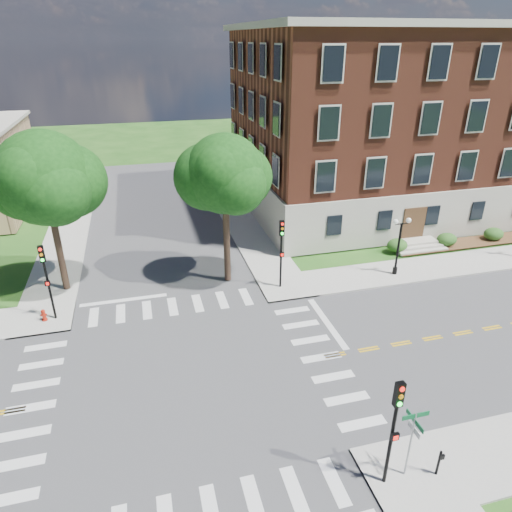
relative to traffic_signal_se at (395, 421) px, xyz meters
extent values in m
plane|color=#1B4814|center=(-6.63, 7.74, -3.19)|extent=(160.00, 160.00, 0.00)
cube|color=#3D3D3F|center=(-6.63, 7.74, -3.18)|extent=(90.00, 12.00, 0.01)
cube|color=#3D3D3F|center=(-6.63, 7.74, -3.18)|extent=(12.00, 90.00, 0.01)
cube|color=#9E9B93|center=(16.37, 15.49, -3.13)|extent=(34.00, 3.50, 0.12)
cube|color=#9E9B93|center=(1.12, 30.74, -3.13)|extent=(3.50, 34.00, 0.12)
cube|color=#9E9B93|center=(-14.38, 30.74, -3.13)|extent=(3.50, 34.00, 0.12)
cube|color=silver|center=(2.17, 10.74, -3.19)|extent=(0.40, 5.50, 0.00)
cube|color=#ACA798|center=(17.37, 29.74, -0.97)|extent=(30.00, 20.00, 4.20)
cube|color=brown|center=(17.37, 29.74, 7.03)|extent=(29.55, 19.70, 11.80)
cube|color=#ACA798|center=(17.37, 29.74, 13.18)|extent=(30.60, 20.60, 0.50)
cube|color=#472D19|center=(13.37, 19.70, -1.37)|extent=(2.00, 0.10, 2.80)
cylinder|color=#2E2217|center=(-13.35, 18.99, -0.69)|extent=(0.44, 0.44, 4.75)
sphere|color=#10380F|center=(-13.35, 18.99, 4.60)|extent=(5.83, 5.83, 5.83)
cylinder|color=#2E2217|center=(-2.52, 17.44, -0.55)|extent=(0.44, 0.44, 5.02)
sphere|color=#10380F|center=(-2.52, 17.44, 4.51)|extent=(5.11, 5.11, 5.11)
cylinder|color=black|center=(0.00, 0.02, -1.17)|extent=(0.14, 0.14, 3.80)
cube|color=black|center=(0.00, 0.02, 1.23)|extent=(0.32, 0.22, 1.00)
cylinder|color=red|center=(0.00, -0.11, 1.56)|extent=(0.18, 0.05, 0.18)
cylinder|color=orange|center=(0.00, -0.11, 1.23)|extent=(0.18, 0.05, 0.18)
cylinder|color=#19E533|center=(0.00, -0.11, 0.90)|extent=(0.18, 0.05, 0.18)
cube|color=black|center=(0.00, -0.16, -0.57)|extent=(0.30, 0.12, 0.30)
cylinder|color=black|center=(0.73, 15.50, -1.17)|extent=(0.14, 0.14, 3.80)
cube|color=black|center=(0.73, 15.50, 1.23)|extent=(0.34, 0.26, 1.00)
cylinder|color=red|center=(0.73, 15.37, 1.56)|extent=(0.18, 0.07, 0.18)
cylinder|color=orange|center=(0.73, 15.37, 1.23)|extent=(0.18, 0.07, 0.18)
cylinder|color=#19E533|center=(0.73, 15.37, 0.90)|extent=(0.18, 0.07, 0.18)
cube|color=black|center=(0.73, 15.32, -0.57)|extent=(0.31, 0.16, 0.30)
cylinder|color=black|center=(-13.61, 15.27, -1.17)|extent=(0.14, 0.14, 3.80)
cube|color=black|center=(-13.61, 15.27, 1.23)|extent=(0.37, 0.29, 1.00)
cylinder|color=red|center=(-13.61, 15.14, 1.56)|extent=(0.19, 0.09, 0.18)
cylinder|color=orange|center=(-13.61, 15.14, 1.23)|extent=(0.19, 0.09, 0.18)
cylinder|color=#19E533|center=(-13.61, 15.14, 0.90)|extent=(0.19, 0.09, 0.18)
cube|color=black|center=(-13.61, 15.09, -0.57)|extent=(0.32, 0.19, 0.30)
cylinder|color=black|center=(9.26, 15.20, -2.82)|extent=(0.32, 0.32, 0.50)
cylinder|color=black|center=(9.26, 15.20, -1.17)|extent=(0.16, 0.16, 3.80)
cube|color=black|center=(9.26, 15.20, 0.78)|extent=(1.00, 0.06, 0.06)
sphere|color=white|center=(8.76, 15.20, 0.98)|extent=(0.36, 0.36, 0.36)
sphere|color=white|center=(9.76, 15.20, 0.98)|extent=(0.36, 0.36, 0.36)
cylinder|color=gray|center=(0.93, 0.10, -1.52)|extent=(0.07, 0.07, 3.10)
cube|color=#0B5A2D|center=(0.93, 0.10, -0.07)|extent=(1.10, 0.03, 0.20)
cube|color=#0B5A2D|center=(0.93, 0.10, -0.32)|extent=(0.03, 1.10, 0.20)
cube|color=silver|center=(0.98, 0.10, -0.77)|extent=(0.03, 0.75, 0.25)
cylinder|color=black|center=(2.12, -0.22, -2.47)|extent=(0.10, 0.10, 1.20)
cube|color=black|center=(2.12, -0.34, -2.02)|extent=(0.14, 0.08, 0.22)
cylinder|color=#981A0B|center=(-14.21, 15.16, -3.02)|extent=(0.32, 0.32, 0.10)
cylinder|color=#981A0B|center=(-14.21, 15.16, -2.77)|extent=(0.22, 0.22, 0.60)
sphere|color=#981A0B|center=(-14.21, 15.16, -2.44)|extent=(0.24, 0.24, 0.24)
cylinder|color=#981A0B|center=(-14.21, 15.16, -2.69)|extent=(0.35, 0.12, 0.12)
cylinder|color=#981A0B|center=(-14.21, 15.16, -2.69)|extent=(0.12, 0.35, 0.12)
camera|label=1|loc=(-7.81, -10.37, 12.25)|focal=32.00mm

